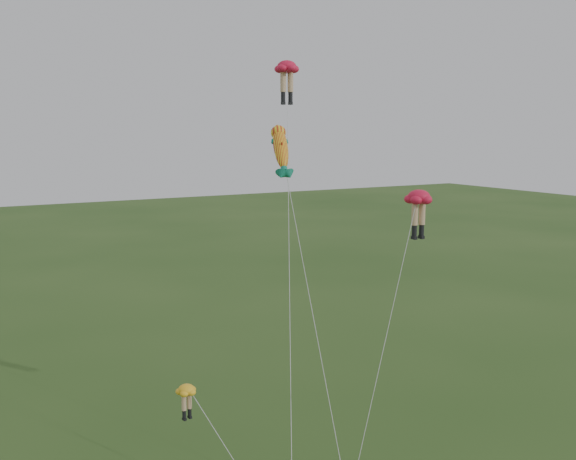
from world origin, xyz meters
TOP-DOWN VIEW (x-y plane):
  - legs_kite_red_high at (4.83, 12.34)m, footprint 8.09×14.17m
  - legs_kite_red_mid at (7.73, 2.75)m, footprint 7.78×4.27m
  - legs_kite_yellow at (-6.48, 0.54)m, footprint 4.41×4.32m
  - fish_kite at (1.48, 7.04)m, footprint 2.46×11.40m

SIDE VIEW (x-z plane):
  - legs_kite_yellow at x=-6.48m, z-range 3.29..11.31m
  - legs_kite_red_mid at x=7.73m, z-range 7.03..22.64m
  - fish_kite at x=1.48m, z-range 8.12..27.54m
  - legs_kite_red_high at x=4.83m, z-range 10.73..34.00m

